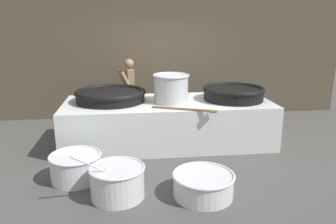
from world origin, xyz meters
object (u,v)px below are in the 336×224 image
at_px(cook, 129,90).
at_px(prep_bowl_extra, 76,166).
at_px(giant_wok_near, 111,95).
at_px(stock_pot, 171,88).
at_px(giant_wok_far, 233,93).
at_px(prep_bowl_meat, 203,184).
at_px(prep_bowl_vegetables, 117,180).

xyz_separation_m(cook, prep_bowl_extra, (-0.82, -2.67, -0.59)).
bearing_deg(giant_wok_near, stock_pot, -10.95).
bearing_deg(prep_bowl_extra, cook, 72.88).
xyz_separation_m(giant_wok_near, cook, (0.36, 1.15, -0.13)).
height_order(giant_wok_near, cook, cook).
xyz_separation_m(giant_wok_near, prep_bowl_extra, (-0.47, -1.53, -0.73)).
height_order(giant_wok_near, stock_pot, stock_pot).
bearing_deg(giant_wok_far, prep_bowl_meat, -116.60).
height_order(giant_wok_far, stock_pot, stock_pot).
distance_m(stock_pot, prep_bowl_extra, 2.24).
height_order(prep_bowl_vegetables, prep_bowl_extra, prep_bowl_vegetables).
xyz_separation_m(prep_bowl_vegetables, prep_bowl_extra, (-0.62, 0.58, -0.02)).
bearing_deg(prep_bowl_vegetables, prep_bowl_meat, -5.69).
bearing_deg(prep_bowl_vegetables, prep_bowl_extra, 137.12).
bearing_deg(cook, prep_bowl_extra, 63.67).
bearing_deg(giant_wok_near, giant_wok_far, -3.57).
bearing_deg(giant_wok_far, cook, 146.89).
height_order(giant_wok_near, giant_wok_far, giant_wok_far).
height_order(giant_wok_far, prep_bowl_extra, giant_wok_far).
bearing_deg(stock_pot, prep_bowl_meat, -84.85).
relative_size(stock_pot, prep_bowl_meat, 0.80).
height_order(cook, prep_bowl_meat, cook).
distance_m(giant_wok_near, prep_bowl_vegetables, 2.23).
bearing_deg(prep_bowl_meat, prep_bowl_extra, 158.59).
distance_m(stock_pot, prep_bowl_vegetables, 2.29).
relative_size(giant_wok_near, giant_wok_far, 1.13).
distance_m(prep_bowl_vegetables, prep_bowl_extra, 0.85).
xyz_separation_m(giant_wok_far, prep_bowl_vegetables, (-2.18, -1.96, -0.72)).
bearing_deg(stock_pot, cook, 119.19).
distance_m(stock_pot, prep_bowl_meat, 2.21).
distance_m(giant_wok_far, prep_bowl_meat, 2.45).
distance_m(cook, prep_bowl_extra, 2.86).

